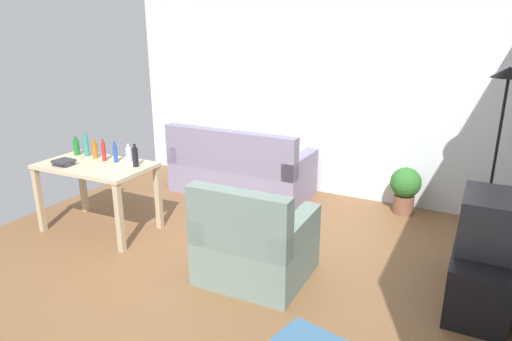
# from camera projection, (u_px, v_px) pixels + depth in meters

# --- Properties ---
(ground_plane) EXTENTS (5.20, 4.40, 0.02)m
(ground_plane) POSITION_uv_depth(u_px,v_px,m) (224.00, 256.00, 4.50)
(ground_plane) COLOR brown
(wall_rear) EXTENTS (5.20, 0.10, 2.70)m
(wall_rear) POSITION_uv_depth(u_px,v_px,m) (309.00, 91.00, 5.95)
(wall_rear) COLOR silver
(wall_rear) RESTS_ON ground_plane
(couch) EXTENTS (1.84, 0.84, 0.92)m
(couch) POSITION_uv_depth(u_px,v_px,m) (240.00, 172.00, 6.06)
(couch) COLOR gray
(couch) RESTS_ON ground_plane
(tv_stand) EXTENTS (0.44, 1.10, 0.48)m
(tv_stand) POSITION_uv_depth(u_px,v_px,m) (480.00, 273.00, 3.71)
(tv_stand) COLOR black
(tv_stand) RESTS_ON ground_plane
(tv) EXTENTS (0.41, 0.60, 0.44)m
(tv) POSITION_uv_depth(u_px,v_px,m) (489.00, 221.00, 3.57)
(tv) COLOR #2D2D33
(tv) RESTS_ON tv_stand
(torchiere_lamp) EXTENTS (0.32, 0.32, 1.81)m
(torchiere_lamp) POSITION_uv_depth(u_px,v_px,m) (503.00, 110.00, 4.23)
(torchiere_lamp) COLOR black
(torchiere_lamp) RESTS_ON ground_plane
(desk) EXTENTS (1.22, 0.73, 0.76)m
(desk) POSITION_uv_depth(u_px,v_px,m) (96.00, 174.00, 4.88)
(desk) COLOR #C6B28E
(desk) RESTS_ON ground_plane
(potted_plant) EXTENTS (0.36, 0.36, 0.57)m
(potted_plant) POSITION_uv_depth(u_px,v_px,m) (405.00, 187.00, 5.41)
(potted_plant) COLOR brown
(potted_plant) RESTS_ON ground_plane
(armchair) EXTENTS (0.92, 0.86, 0.92)m
(armchair) POSITION_uv_depth(u_px,v_px,m) (254.00, 245.00, 4.00)
(armchair) COLOR slate
(armchair) RESTS_ON ground_plane
(bottle_green) EXTENTS (0.07, 0.07, 0.22)m
(bottle_green) POSITION_uv_depth(u_px,v_px,m) (76.00, 147.00, 5.15)
(bottle_green) COLOR #1E722D
(bottle_green) RESTS_ON desk
(bottle_tall) EXTENTS (0.06, 0.06, 0.28)m
(bottle_tall) POSITION_uv_depth(u_px,v_px,m) (86.00, 145.00, 5.10)
(bottle_tall) COLOR teal
(bottle_tall) RESTS_ON desk
(bottle_amber) EXTENTS (0.06, 0.06, 0.21)m
(bottle_amber) POSITION_uv_depth(u_px,v_px,m) (95.00, 150.00, 5.03)
(bottle_amber) COLOR #9E6019
(bottle_amber) RESTS_ON desk
(bottle_red) EXTENTS (0.04, 0.04, 0.24)m
(bottle_red) POSITION_uv_depth(u_px,v_px,m) (104.00, 151.00, 4.92)
(bottle_red) COLOR #AD2323
(bottle_red) RESTS_ON desk
(bottle_blue) EXTENTS (0.05, 0.05, 0.23)m
(bottle_blue) POSITION_uv_depth(u_px,v_px,m) (115.00, 153.00, 4.87)
(bottle_blue) COLOR #2347A3
(bottle_blue) RESTS_ON desk
(bottle_clear) EXTENTS (0.06, 0.06, 0.20)m
(bottle_clear) POSITION_uv_depth(u_px,v_px,m) (129.00, 155.00, 4.88)
(bottle_clear) COLOR silver
(bottle_clear) RESTS_ON desk
(bottle_dark) EXTENTS (0.06, 0.06, 0.24)m
(bottle_dark) POSITION_uv_depth(u_px,v_px,m) (135.00, 157.00, 4.72)
(bottle_dark) COLOR black
(bottle_dark) RESTS_ON desk
(book_stack) EXTENTS (0.20, 0.18, 0.06)m
(book_stack) POSITION_uv_depth(u_px,v_px,m) (64.00, 162.00, 4.77)
(book_stack) COLOR #333338
(book_stack) RESTS_ON desk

